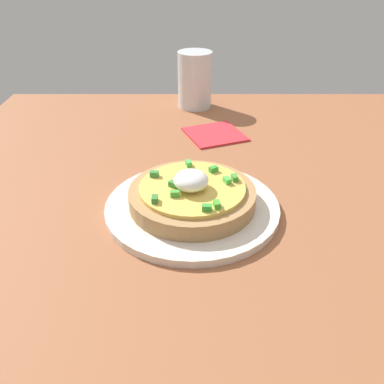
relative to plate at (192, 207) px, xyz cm
name	(u,v)px	position (x,y,z in cm)	size (l,w,h in cm)	color
dining_table	(211,186)	(3.18, 8.63, -1.63)	(98.12, 89.31, 2.12)	#975939
plate	(192,207)	(0.00, 0.00, 0.00)	(25.15, 25.15, 1.13)	silver
pizza	(192,194)	(-0.01, -0.05, 2.19)	(18.12, 18.12, 5.67)	#AB8150
cup_near	(195,82)	(0.63, 44.17, 5.16)	(7.83, 7.83, 12.61)	silver
napkin	(214,134)	(4.55, 27.17, -0.37)	(10.60, 10.60, 0.40)	red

